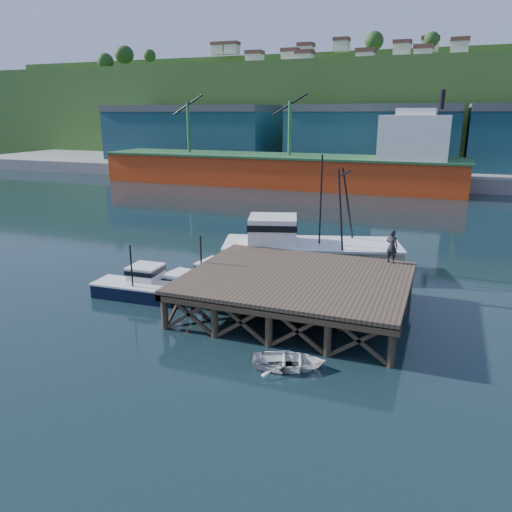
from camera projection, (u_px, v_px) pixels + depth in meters
The scene contains 12 objects.
ground at pixel (209, 299), 30.06m from camera, with size 300.00×300.00×0.00m, color black.
wharf at pixel (296, 279), 27.46m from camera, with size 12.00×10.00×2.62m.
far_quay at pixel (376, 168), 92.60m from camera, with size 160.00×40.00×2.00m, color gray.
warehouse_left at pixel (194, 135), 98.65m from camera, with size 32.00×16.00×9.00m, color #1B4E5A.
warehouse_mid at pixel (374, 139), 86.59m from camera, with size 28.00×16.00×9.00m, color #1B4E5A.
cargo_ship at pixel (299, 164), 75.13m from camera, with size 55.50×10.00×13.75m.
hillside at pixel (397, 112), 116.76m from camera, with size 220.00×50.00×22.00m, color #2D511E.
boat_navy at pixel (140, 286), 30.25m from camera, with size 5.57×3.06×3.43m.
boat_black at pixel (210, 281), 31.12m from camera, with size 6.34×5.28×3.76m.
trawler at pixel (308, 248), 34.87m from camera, with size 12.88×7.67×8.13m.
dinghy at pixel (289, 361), 21.80m from camera, with size 2.30×3.22×0.67m, color white.
dockworker at pixel (392, 246), 29.69m from camera, with size 0.74×0.48×2.02m, color black.
Camera 1 is at (12.75, -25.29, 10.77)m, focal length 35.00 mm.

